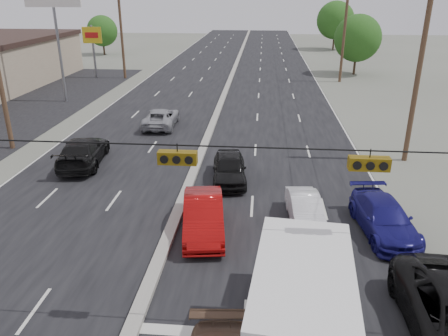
{
  "coord_description": "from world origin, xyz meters",
  "views": [
    {
      "loc": [
        3.68,
        -10.74,
        9.57
      ],
      "look_at": [
        2.11,
        7.36,
        2.2
      ],
      "focal_mm": 35.0,
      "sensor_mm": 36.0,
      "label": 1
    }
  ],
  "objects_px": {
    "utility_pole_right_c": "(344,35)",
    "queue_car_d": "(384,218)",
    "oncoming_near": "(83,152)",
    "oncoming_far": "(161,118)",
    "tree_right_far": "(335,20)",
    "queue_car_b": "(305,210)",
    "box_truck": "(301,305)",
    "utility_pole_left_c": "(121,33)",
    "tree_right_mid": "(358,38)",
    "red_sedan": "(203,216)",
    "tree_left_far": "(102,31)",
    "queue_car_a": "(229,168)",
    "pole_sign_billboard": "(53,0)",
    "pole_sign_far": "(92,39)",
    "utility_pole_right_b": "(418,76)"
  },
  "relations": [
    {
      "from": "utility_pole_right_c",
      "to": "queue_car_b",
      "type": "height_order",
      "value": "utility_pole_right_c"
    },
    {
      "from": "tree_right_far",
      "to": "tree_right_mid",
      "type": "bearing_deg",
      "value": -92.29
    },
    {
      "from": "tree_right_far",
      "to": "box_truck",
      "type": "relative_size",
      "value": 1.18
    },
    {
      "from": "utility_pole_left_c",
      "to": "utility_pole_right_c",
      "type": "xyz_separation_m",
      "value": [
        25.0,
        0.0,
        0.0
      ]
    },
    {
      "from": "queue_car_a",
      "to": "queue_car_d",
      "type": "xyz_separation_m",
      "value": [
        6.91,
        -4.9,
        -0.05
      ]
    },
    {
      "from": "utility_pole_right_b",
      "to": "queue_car_b",
      "type": "bearing_deg",
      "value": -129.01
    },
    {
      "from": "box_truck",
      "to": "tree_left_far",
      "type": "bearing_deg",
      "value": 119.56
    },
    {
      "from": "pole_sign_far",
      "to": "oncoming_far",
      "type": "distance_m",
      "value": 23.09
    },
    {
      "from": "utility_pole_left_c",
      "to": "tree_right_mid",
      "type": "xyz_separation_m",
      "value": [
        27.5,
        5.0,
        -0.77
      ]
    },
    {
      "from": "box_truck",
      "to": "oncoming_far",
      "type": "bearing_deg",
      "value": 117.63
    },
    {
      "from": "box_truck",
      "to": "queue_car_d",
      "type": "height_order",
      "value": "box_truck"
    },
    {
      "from": "tree_left_far",
      "to": "oncoming_near",
      "type": "relative_size",
      "value": 1.11
    },
    {
      "from": "utility_pole_left_c",
      "to": "tree_right_far",
      "type": "xyz_separation_m",
      "value": [
        28.5,
        30.0,
        -0.15
      ]
    },
    {
      "from": "queue_car_b",
      "to": "pole_sign_billboard",
      "type": "bearing_deg",
      "value": 128.69
    },
    {
      "from": "queue_car_a",
      "to": "tree_right_far",
      "type": "bearing_deg",
      "value": 71.38
    },
    {
      "from": "utility_pole_left_c",
      "to": "pole_sign_billboard",
      "type": "relative_size",
      "value": 0.91
    },
    {
      "from": "queue_car_b",
      "to": "utility_pole_right_b",
      "type": "bearing_deg",
      "value": 46.16
    },
    {
      "from": "utility_pole_right_b",
      "to": "utility_pole_left_c",
      "type": "bearing_deg",
      "value": 135.0
    },
    {
      "from": "pole_sign_billboard",
      "to": "box_truck",
      "type": "relative_size",
      "value": 1.6
    },
    {
      "from": "utility_pole_right_c",
      "to": "oncoming_near",
      "type": "xyz_separation_m",
      "value": [
        -19.2,
        -27.35,
        -4.31
      ]
    },
    {
      "from": "pole_sign_far",
      "to": "box_truck",
      "type": "relative_size",
      "value": 0.87
    },
    {
      "from": "utility_pole_left_c",
      "to": "tree_right_far",
      "type": "distance_m",
      "value": 41.38
    },
    {
      "from": "utility_pole_right_b",
      "to": "tree_right_far",
      "type": "bearing_deg",
      "value": 86.36
    },
    {
      "from": "oncoming_near",
      "to": "utility_pole_right_c",
      "type": "bearing_deg",
      "value": -132.76
    },
    {
      "from": "utility_pole_left_c",
      "to": "queue_car_b",
      "type": "distance_m",
      "value": 38.26
    },
    {
      "from": "queue_car_b",
      "to": "oncoming_near",
      "type": "bearing_deg",
      "value": 149.53
    },
    {
      "from": "utility_pole_right_c",
      "to": "oncoming_far",
      "type": "xyz_separation_m",
      "value": [
        -16.34,
        -19.27,
        -4.42
      ]
    },
    {
      "from": "utility_pole_right_c",
      "to": "oncoming_near",
      "type": "height_order",
      "value": "utility_pole_right_c"
    },
    {
      "from": "utility_pole_right_b",
      "to": "queue_car_a",
      "type": "height_order",
      "value": "utility_pole_right_b"
    },
    {
      "from": "red_sedan",
      "to": "oncoming_near",
      "type": "bearing_deg",
      "value": 130.28
    },
    {
      "from": "oncoming_near",
      "to": "pole_sign_billboard",
      "type": "bearing_deg",
      "value": -70.74
    },
    {
      "from": "tree_left_far",
      "to": "queue_car_a",
      "type": "bearing_deg",
      "value": -63.87
    },
    {
      "from": "tree_right_far",
      "to": "box_truck",
      "type": "xyz_separation_m",
      "value": [
        -11.08,
        -71.14,
        -3.22
      ]
    },
    {
      "from": "utility_pole_right_c",
      "to": "pole_sign_billboard",
      "type": "bearing_deg",
      "value": -156.04
    },
    {
      "from": "utility_pole_right_c",
      "to": "tree_left_far",
      "type": "bearing_deg",
      "value": 149.9
    },
    {
      "from": "tree_left_far",
      "to": "queue_car_d",
      "type": "height_order",
      "value": "tree_left_far"
    },
    {
      "from": "tree_right_far",
      "to": "oncoming_far",
      "type": "bearing_deg",
      "value": -111.93
    },
    {
      "from": "queue_car_b",
      "to": "utility_pole_left_c",
      "type": "bearing_deg",
      "value": 113.88
    },
    {
      "from": "pole_sign_billboard",
      "to": "queue_car_d",
      "type": "relative_size",
      "value": 2.29
    },
    {
      "from": "tree_left_far",
      "to": "tree_right_mid",
      "type": "relative_size",
      "value": 0.86
    },
    {
      "from": "utility_pole_right_c",
      "to": "oncoming_far",
      "type": "distance_m",
      "value": 25.65
    },
    {
      "from": "oncoming_far",
      "to": "pole_sign_far",
      "type": "bearing_deg",
      "value": -59.74
    },
    {
      "from": "utility_pole_right_c",
      "to": "queue_car_d",
      "type": "height_order",
      "value": "utility_pole_right_c"
    },
    {
      "from": "queue_car_d",
      "to": "tree_left_far",
      "type": "bearing_deg",
      "value": 113.33
    },
    {
      "from": "tree_right_mid",
      "to": "red_sedan",
      "type": "distance_m",
      "value": 42.01
    },
    {
      "from": "tree_left_far",
      "to": "tree_right_far",
      "type": "height_order",
      "value": "tree_right_far"
    },
    {
      "from": "utility_pole_left_c",
      "to": "red_sedan",
      "type": "bearing_deg",
      "value": -68.11
    },
    {
      "from": "tree_right_far",
      "to": "queue_car_b",
      "type": "xyz_separation_m",
      "value": [
        -10.25,
        -63.33,
        -4.34
      ]
    },
    {
      "from": "tree_right_mid",
      "to": "oncoming_near",
      "type": "relative_size",
      "value": 1.3
    },
    {
      "from": "queue_car_a",
      "to": "oncoming_near",
      "type": "height_order",
      "value": "oncoming_near"
    }
  ]
}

